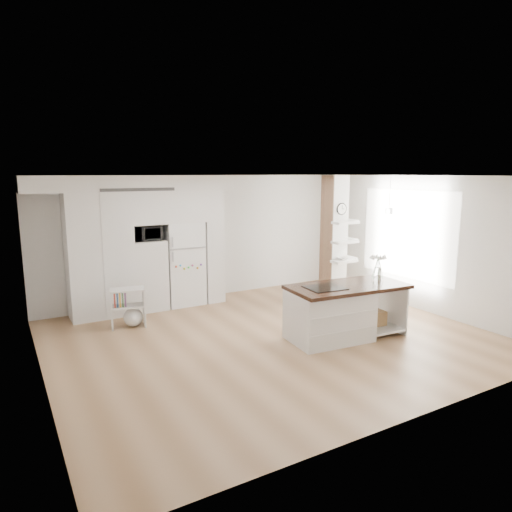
{
  "coord_description": "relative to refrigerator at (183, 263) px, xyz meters",
  "views": [
    {
      "loc": [
        -3.89,
        -6.23,
        2.74
      ],
      "look_at": [
        0.22,
        0.9,
        1.24
      ],
      "focal_mm": 32.0,
      "sensor_mm": 36.0,
      "label": 1
    }
  ],
  "objects": [
    {
      "name": "microwave",
      "position": [
        -0.75,
        -0.06,
        0.69
      ],
      "size": [
        0.54,
        0.37,
        0.3
      ],
      "primitive_type": "imported",
      "color": "#2D2D2D",
      "rests_on": "cabinet_wall"
    },
    {
      "name": "window",
      "position": [
        4.0,
        -2.38,
        0.62
      ],
      "size": [
        0.0,
        2.4,
        2.4
      ],
      "primitive_type": "plane",
      "rotation": [
        1.57,
        0.0,
        -1.57
      ],
      "color": "white",
      "rests_on": "room"
    },
    {
      "name": "bookshelf",
      "position": [
        -1.38,
        -0.92,
        -0.57
      ],
      "size": [
        0.66,
        0.46,
        0.71
      ],
      "rotation": [
        0.0,
        0.0,
        -0.22
      ],
      "color": "white",
      "rests_on": "floor"
    },
    {
      "name": "column",
      "position": [
        2.9,
        -1.55,
        0.48
      ],
      "size": [
        0.69,
        0.9,
        2.7
      ],
      "color": "silver",
      "rests_on": "floor"
    },
    {
      "name": "floor_plant_b",
      "position": [
        3.4,
        -1.37,
        -0.65
      ],
      "size": [
        0.32,
        0.32,
        0.44
      ],
      "primitive_type": "imported",
      "rotation": [
        0.0,
        0.0,
        0.36
      ],
      "color": "#338034",
      "rests_on": "floor"
    },
    {
      "name": "pendant_light",
      "position": [
        2.23,
        -2.53,
        1.24
      ],
      "size": [
        0.12,
        0.12,
        0.1
      ],
      "primitive_type": "cylinder",
      "color": "white",
      "rests_on": "room"
    },
    {
      "name": "floor_plant_a",
      "position": [
        2.66,
        -1.88,
        -0.61
      ],
      "size": [
        0.35,
        0.31,
        0.52
      ],
      "primitive_type": "imported",
      "rotation": [
        0.0,
        0.0,
        0.32
      ],
      "color": "#338034",
      "rests_on": "floor"
    },
    {
      "name": "room",
      "position": [
        0.53,
        -2.68,
        0.98
      ],
      "size": [
        7.04,
        6.04,
        2.72
      ],
      "color": "white",
      "rests_on": "ground"
    },
    {
      "name": "refrigerator",
      "position": [
        0.0,
        0.0,
        0.0
      ],
      "size": [
        0.78,
        0.69,
        1.75
      ],
      "color": "white",
      "rests_on": "floor"
    },
    {
      "name": "decor_bowl",
      "position": [
        2.82,
        -1.78,
        0.13
      ],
      "size": [
        0.22,
        0.22,
        0.05
      ],
      "primitive_type": "imported",
      "color": "white",
      "rests_on": "column"
    },
    {
      "name": "floor",
      "position": [
        0.53,
        -2.68,
        -0.88
      ],
      "size": [
        7.0,
        6.0,
        0.01
      ],
      "primitive_type": "cube",
      "color": "tan",
      "rests_on": "ground"
    },
    {
      "name": "cabinet_wall",
      "position": [
        -0.92,
        -0.01,
        0.63
      ],
      "size": [
        4.0,
        0.71,
        2.7
      ],
      "color": "white",
      "rests_on": "floor"
    },
    {
      "name": "shelf_plant",
      "position": [
        3.15,
        -1.38,
        0.65
      ],
      "size": [
        0.27,
        0.23,
        0.3
      ],
      "primitive_type": "imported",
      "color": "#338034",
      "rests_on": "column"
    },
    {
      "name": "kitchen_island",
      "position": [
        1.44,
        -3.25,
        -0.4
      ],
      "size": [
        2.08,
        1.13,
        1.47
      ],
      "rotation": [
        0.0,
        0.0,
        -0.09
      ],
      "color": "white",
      "rests_on": "floor"
    }
  ]
}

